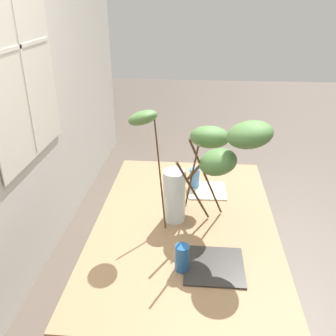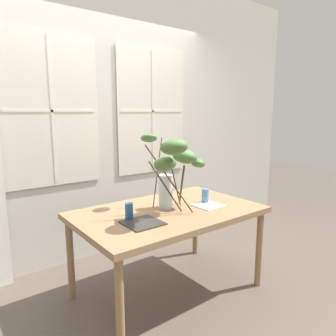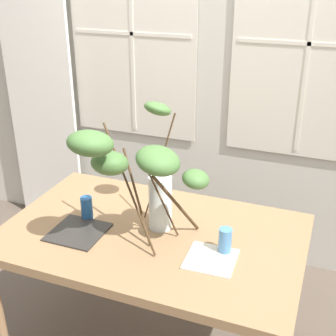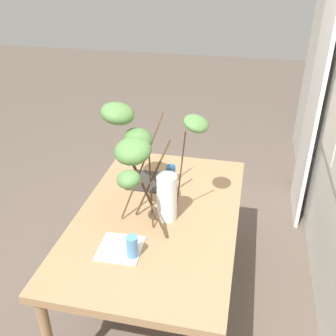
# 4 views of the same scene
# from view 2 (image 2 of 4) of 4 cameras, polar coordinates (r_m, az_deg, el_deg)

# --- Properties ---
(ground) EXTENTS (14.00, 14.00, 0.00)m
(ground) POSITION_cam_2_polar(r_m,az_deg,el_deg) (2.93, 0.02, -21.42)
(ground) COLOR brown
(back_wall_with_windows) EXTENTS (5.87, 0.14, 3.06)m
(back_wall_with_windows) POSITION_cam_2_polar(r_m,az_deg,el_deg) (3.44, -11.50, 9.90)
(back_wall_with_windows) COLOR beige
(back_wall_with_windows) RESTS_ON ground
(dining_table) EXTENTS (1.51, 0.95, 0.73)m
(dining_table) POSITION_cam_2_polar(r_m,az_deg,el_deg) (2.64, 0.03, -8.96)
(dining_table) COLOR #93704C
(dining_table) RESTS_ON ground
(vase_with_branches) EXTENTS (0.63, 0.71, 0.65)m
(vase_with_branches) POSITION_cam_2_polar(r_m,az_deg,el_deg) (2.45, 0.84, 0.44)
(vase_with_branches) COLOR silver
(vase_with_branches) RESTS_ON dining_table
(drinking_glass_blue_left) EXTENTS (0.06, 0.06, 0.12)m
(drinking_glass_blue_left) POSITION_cam_2_polar(r_m,az_deg,el_deg) (2.40, -7.08, -7.81)
(drinking_glass_blue_left) COLOR #235693
(drinking_glass_blue_left) RESTS_ON dining_table
(drinking_glass_blue_right) EXTENTS (0.06, 0.06, 0.13)m
(drinking_glass_blue_right) POSITION_cam_2_polar(r_m,az_deg,el_deg) (2.82, 6.79, -5.06)
(drinking_glass_blue_right) COLOR #4C84BC
(drinking_glass_blue_right) RESTS_ON dining_table
(plate_square_left) EXTENTS (0.26, 0.26, 0.01)m
(plate_square_left) POSITION_cam_2_polar(r_m,az_deg,el_deg) (2.32, -4.65, -9.92)
(plate_square_left) COLOR #2D2B28
(plate_square_left) RESTS_ON dining_table
(plate_square_right) EXTENTS (0.23, 0.23, 0.01)m
(plate_square_right) POSITION_cam_2_polar(r_m,az_deg,el_deg) (2.75, 7.29, -6.74)
(plate_square_right) COLOR silver
(plate_square_right) RESTS_ON dining_table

